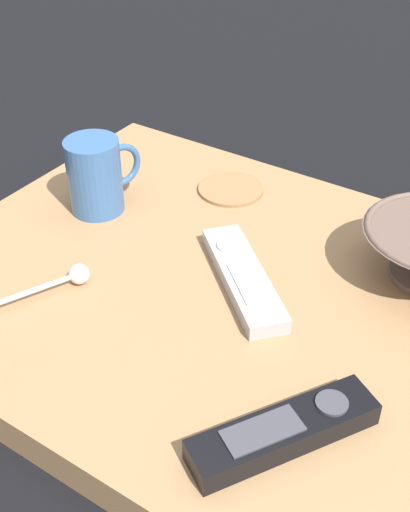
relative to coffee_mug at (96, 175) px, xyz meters
name	(u,v)px	position (x,y,z in m)	size (l,w,h in m)	color
ground_plane	(209,306)	(-0.05, -0.21, -0.09)	(6.00, 6.00, 0.00)	black
table	(209,292)	(-0.05, -0.21, -0.07)	(0.56, 0.66, 0.04)	#936D47
coffee_mug	(96,175)	(0.00, 0.00, 0.00)	(0.10, 0.07, 0.10)	#33598C
teaspoon	(69,278)	(-0.15, -0.08, -0.04)	(0.12, 0.06, 0.02)	silver
tv_remote_near	(243,277)	(-0.03, -0.24, -0.04)	(0.16, 0.17, 0.02)	#9E9EA3
tv_remote_far	(284,431)	(-0.20, -0.39, -0.04)	(0.17, 0.13, 0.03)	black
drink_coaster	(231,189)	(0.14, -0.12, -0.05)	(0.09, 0.09, 0.01)	olive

